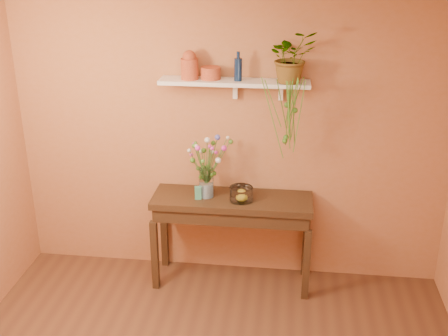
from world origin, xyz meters
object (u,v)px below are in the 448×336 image
(terracotta_jug, at_px, (190,66))
(blue_bottle, at_px, (238,69))
(sideboard, at_px, (232,210))
(glass_bowl, at_px, (241,194))
(glass_vase, at_px, (206,185))
(bouquet, at_px, (207,155))
(spider_plant, at_px, (291,57))

(terracotta_jug, height_order, blue_bottle, same)
(sideboard, distance_m, glass_bowl, 0.21)
(glass_vase, bearing_deg, terracotta_jug, 142.21)
(bouquet, relative_size, glass_bowl, 2.29)
(sideboard, distance_m, spider_plant, 1.48)
(spider_plant, bearing_deg, glass_bowl, -160.08)
(sideboard, bearing_deg, glass_vase, -178.82)
(spider_plant, distance_m, glass_bowl, 1.28)
(terracotta_jug, height_order, glass_bowl, terracotta_jug)
(terracotta_jug, bearing_deg, glass_vase, -37.79)
(blue_bottle, bearing_deg, terracotta_jug, 179.09)
(blue_bottle, bearing_deg, glass_bowl, -70.66)
(blue_bottle, xyz_separation_m, glass_vase, (-0.27, -0.11, -1.04))
(blue_bottle, height_order, glass_vase, blue_bottle)
(terracotta_jug, distance_m, bouquet, 0.79)
(terracotta_jug, distance_m, glass_vase, 1.08)
(spider_plant, bearing_deg, bouquet, -170.94)
(sideboard, xyz_separation_m, blue_bottle, (0.03, 0.11, 1.28))
(glass_bowl, bearing_deg, spider_plant, 19.92)
(glass_vase, bearing_deg, spider_plant, 8.14)
(terracotta_jug, distance_m, blue_bottle, 0.42)
(glass_bowl, bearing_deg, sideboard, 152.40)
(terracotta_jug, distance_m, glass_bowl, 1.22)
(terracotta_jug, relative_size, spider_plant, 0.57)
(spider_plant, xyz_separation_m, bouquet, (-0.70, -0.11, -0.86))
(blue_bottle, height_order, bouquet, blue_bottle)
(glass_vase, distance_m, glass_bowl, 0.33)
(terracotta_jug, bearing_deg, spider_plant, -1.04)
(sideboard, distance_m, bouquet, 0.58)
(spider_plant, distance_m, bouquet, 1.12)
(sideboard, height_order, glass_bowl, glass_bowl)
(terracotta_jug, xyz_separation_m, blue_bottle, (0.42, -0.01, -0.02))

